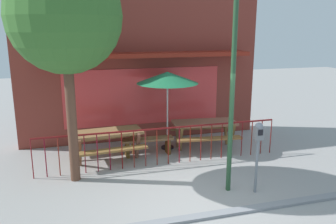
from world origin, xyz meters
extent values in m
plane|color=#999795|center=(0.00, 0.00, 0.00)|extent=(40.00, 40.00, 0.00)
cube|color=#4F200E|center=(0.00, 4.58, 0.00)|extent=(7.32, 0.54, 0.01)
cube|color=maroon|center=(0.00, 4.58, 2.48)|extent=(7.32, 0.50, 4.97)
cube|color=#D83838|center=(0.00, 4.32, 1.35)|extent=(4.76, 0.02, 1.70)
cube|color=maroon|center=(0.00, 3.98, 2.62)|extent=(6.22, 0.70, 0.12)
cube|color=maroon|center=(0.00, 2.16, 0.95)|extent=(6.15, 0.04, 0.04)
cylinder|color=maroon|center=(-3.08, 2.16, 0.47)|extent=(0.02, 0.02, 0.95)
cylinder|color=maroon|center=(-2.78, 2.16, 0.47)|extent=(0.02, 0.02, 0.95)
cylinder|color=maroon|center=(-2.49, 2.16, 0.47)|extent=(0.02, 0.02, 0.95)
cylinder|color=maroon|center=(-2.20, 2.16, 0.47)|extent=(0.02, 0.02, 0.95)
cylinder|color=maroon|center=(-1.90, 2.16, 0.47)|extent=(0.02, 0.02, 0.95)
cylinder|color=maroon|center=(-1.61, 2.16, 0.47)|extent=(0.02, 0.02, 0.95)
cylinder|color=maroon|center=(-1.32, 2.16, 0.47)|extent=(0.02, 0.02, 0.95)
cylinder|color=maroon|center=(-1.03, 2.16, 0.47)|extent=(0.02, 0.02, 0.95)
cylinder|color=maroon|center=(-0.73, 2.16, 0.47)|extent=(0.02, 0.02, 0.95)
cylinder|color=maroon|center=(-0.44, 2.16, 0.47)|extent=(0.02, 0.02, 0.95)
cylinder|color=maroon|center=(-0.15, 2.16, 0.47)|extent=(0.02, 0.02, 0.95)
cylinder|color=maroon|center=(0.15, 2.16, 0.47)|extent=(0.02, 0.02, 0.95)
cylinder|color=maroon|center=(0.44, 2.16, 0.47)|extent=(0.02, 0.02, 0.95)
cylinder|color=maroon|center=(0.73, 2.16, 0.47)|extent=(0.02, 0.02, 0.95)
cylinder|color=maroon|center=(1.03, 2.16, 0.47)|extent=(0.02, 0.02, 0.95)
cylinder|color=maroon|center=(1.32, 2.16, 0.47)|extent=(0.02, 0.02, 0.95)
cylinder|color=maroon|center=(1.61, 2.16, 0.47)|extent=(0.02, 0.02, 0.95)
cylinder|color=maroon|center=(1.90, 2.16, 0.47)|extent=(0.02, 0.02, 0.95)
cylinder|color=maroon|center=(2.20, 2.16, 0.47)|extent=(0.02, 0.02, 0.95)
cylinder|color=maroon|center=(2.49, 2.16, 0.47)|extent=(0.02, 0.02, 0.95)
cylinder|color=maroon|center=(2.78, 2.16, 0.47)|extent=(0.02, 0.02, 0.95)
cylinder|color=maroon|center=(3.08, 2.16, 0.47)|extent=(0.02, 0.02, 0.95)
cube|color=olive|center=(-1.30, 2.89, 0.74)|extent=(1.86, 0.91, 0.07)
cube|color=brown|center=(-1.25, 2.34, 0.44)|extent=(1.82, 0.41, 0.05)
cube|color=olive|center=(-1.35, 3.44, 0.44)|extent=(1.82, 0.41, 0.05)
cube|color=brown|center=(-2.01, 2.55, 0.37)|extent=(0.10, 0.35, 0.78)
cube|color=brown|center=(-2.06, 3.10, 0.37)|extent=(0.10, 0.35, 0.78)
cube|color=brown|center=(-0.54, 2.67, 0.37)|extent=(0.10, 0.35, 0.78)
cube|color=brown|center=(-0.59, 3.23, 0.37)|extent=(0.10, 0.35, 0.78)
cube|color=#905842|center=(1.48, 3.08, 0.74)|extent=(1.88, 0.96, 0.07)
cube|color=brown|center=(1.42, 2.53, 0.44)|extent=(1.82, 0.47, 0.05)
cube|color=olive|center=(1.55, 3.62, 0.44)|extent=(1.82, 0.47, 0.05)
cube|color=brown|center=(0.72, 2.88, 0.37)|extent=(0.11, 0.36, 0.78)
cube|color=brown|center=(0.78, 3.44, 0.37)|extent=(0.11, 0.36, 0.78)
cube|color=brown|center=(2.18, 2.71, 0.37)|extent=(0.11, 0.36, 0.78)
cube|color=brown|center=(2.25, 3.27, 0.37)|extent=(0.11, 0.36, 0.78)
cylinder|color=black|center=(0.45, 3.30, 0.03)|extent=(0.36, 0.36, 0.05)
cylinder|color=#BBB5B5|center=(0.45, 3.30, 1.08)|extent=(0.04, 0.04, 2.16)
cone|color=#217A4C|center=(0.45, 3.30, 2.05)|extent=(1.70, 1.70, 0.32)
cube|color=brown|center=(-0.22, 2.92, 0.45)|extent=(1.41, 0.37, 0.06)
cube|color=brown|center=(-0.78, 2.94, 0.23)|extent=(0.08, 0.29, 0.45)
cube|color=brown|center=(0.34, 2.90, 0.23)|extent=(0.08, 0.29, 0.45)
cylinder|color=slate|center=(1.47, 0.16, 0.58)|extent=(0.06, 0.06, 1.16)
cube|color=slate|center=(1.47, 0.16, 1.30)|extent=(0.18, 0.14, 0.27)
sphere|color=slate|center=(1.47, 0.16, 1.44)|extent=(0.17, 0.17, 0.17)
cube|color=black|center=(1.47, 0.09, 1.33)|extent=(0.11, 0.01, 0.12)
cylinder|color=brown|center=(-2.15, 1.84, 1.47)|extent=(0.22, 0.22, 2.95)
sphere|color=#37682B|center=(-2.15, 1.84, 3.60)|extent=(2.37, 2.37, 2.37)
cylinder|color=#264B2D|center=(0.97, 0.41, 1.99)|extent=(0.10, 0.10, 3.98)
cube|color=gray|center=(0.00, -0.49, 0.00)|extent=(10.25, 0.20, 0.11)
camera|label=1|loc=(-2.13, -5.75, 3.37)|focal=36.89mm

